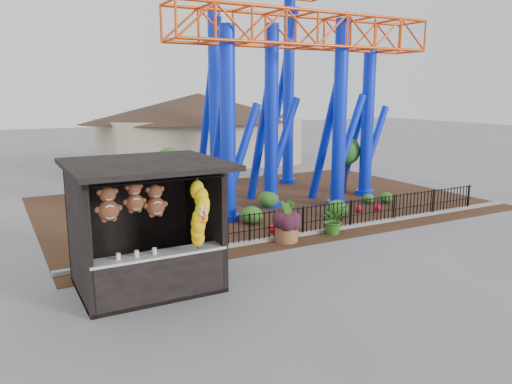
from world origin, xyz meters
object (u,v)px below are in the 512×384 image
prize_booth (149,229)px  roller_coaster (282,49)px  potted_plant (333,220)px  terracotta_planter (286,233)px

prize_booth → roller_coaster: 11.97m
roller_coaster → potted_plant: roller_coaster is taller
prize_booth → terracotta_planter: prize_booth is taller
prize_booth → terracotta_planter: bearing=19.9°
terracotta_planter → potted_plant: (1.83, 0.00, 0.21)m
prize_booth → potted_plant: (6.78, 1.79, -1.03)m
roller_coaster → potted_plant: 8.22m
terracotta_planter → roller_coaster: bearing=60.3°
roller_coaster → potted_plant: (-1.32, -5.53, -5.94)m
roller_coaster → terracotta_planter: bearing=-119.7°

